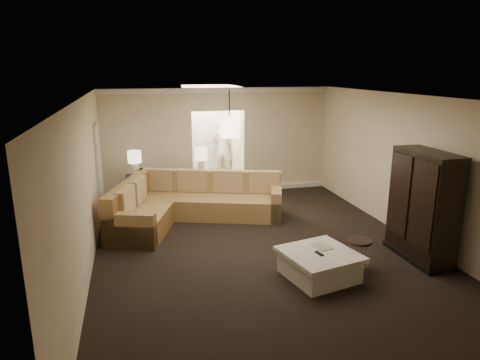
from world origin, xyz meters
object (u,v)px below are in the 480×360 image
object	(u,v)px
armoire	(423,208)
drink_table	(359,248)
console_table	(170,187)
person	(223,145)
coffee_table	(319,264)
sectional_sofa	(187,203)

from	to	relation	value
armoire	drink_table	xyz separation A→B (m)	(-1.26, -0.13, -0.55)
console_table	drink_table	bearing A→B (deg)	-55.21
drink_table	person	xyz separation A→B (m)	(-0.88, 6.69, 0.64)
coffee_table	person	bearing A→B (deg)	91.07
sectional_sofa	drink_table	size ratio (longest dim) A/B	7.63
sectional_sofa	coffee_table	distance (m)	3.62
drink_table	sectional_sofa	bearing A→B (deg)	128.70
coffee_table	armoire	size ratio (longest dim) A/B	0.67
person	drink_table	bearing A→B (deg)	116.81
armoire	drink_table	world-z (taller)	armoire
sectional_sofa	coffee_table	size ratio (longest dim) A/B	3.08
drink_table	person	world-z (taller)	person
armoire	person	xyz separation A→B (m)	(-2.14, 6.56, 0.09)
coffee_table	drink_table	xyz separation A→B (m)	(0.76, 0.11, 0.15)
armoire	drink_table	bearing A→B (deg)	-173.94
armoire	console_table	bearing A→B (deg)	133.96
armoire	person	size ratio (longest dim) A/B	0.95
console_table	armoire	world-z (taller)	armoire
console_table	drink_table	distance (m)	5.07
sectional_sofa	console_table	size ratio (longest dim) A/B	1.94
coffee_table	armoire	world-z (taller)	armoire
person	armoire	bearing A→B (deg)	127.36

